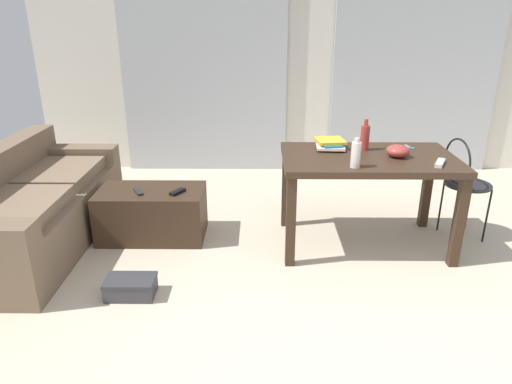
{
  "coord_description": "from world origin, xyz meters",
  "views": [
    {
      "loc": [
        -0.55,
        -1.9,
        1.78
      ],
      "look_at": [
        -0.59,
        1.61,
        0.41
      ],
      "focal_mm": 32.61,
      "sensor_mm": 36.0,
      "label": 1
    }
  ],
  "objects_px": {
    "couch": "(32,208)",
    "bottle_near": "(356,154)",
    "shoebox": "(131,287)",
    "tv_remote_secondary": "(138,191)",
    "tv_remote_on_table": "(440,163)",
    "tv_remote_primary": "(178,192)",
    "coffee_table": "(152,213)",
    "scissors": "(410,147)",
    "wire_chair": "(462,176)",
    "bottle_far": "(365,137)",
    "book_stack": "(330,144)",
    "craft_table": "(368,169)",
    "bowl": "(398,151)"
  },
  "relations": [
    {
      "from": "couch",
      "to": "bowl",
      "type": "bearing_deg",
      "value": -0.27
    },
    {
      "from": "wire_chair",
      "to": "shoebox",
      "type": "xyz_separation_m",
      "value": [
        -2.5,
        -0.91,
        -0.47
      ]
    },
    {
      "from": "bowl",
      "to": "scissors",
      "type": "relative_size",
      "value": 1.43
    },
    {
      "from": "book_stack",
      "to": "tv_remote_on_table",
      "type": "bearing_deg",
      "value": -30.37
    },
    {
      "from": "coffee_table",
      "to": "wire_chair",
      "type": "xyz_separation_m",
      "value": [
        2.53,
        0.02,
        0.33
      ]
    },
    {
      "from": "couch",
      "to": "bottle_near",
      "type": "bearing_deg",
      "value": -6.13
    },
    {
      "from": "bottle_far",
      "to": "tv_remote_primary",
      "type": "height_order",
      "value": "bottle_far"
    },
    {
      "from": "bottle_near",
      "to": "bottle_far",
      "type": "bearing_deg",
      "value": 70.74
    },
    {
      "from": "book_stack",
      "to": "scissors",
      "type": "relative_size",
      "value": 2.45
    },
    {
      "from": "scissors",
      "to": "shoebox",
      "type": "distance_m",
      "value": 2.41
    },
    {
      "from": "bottle_far",
      "to": "bowl",
      "type": "bearing_deg",
      "value": -40.8
    },
    {
      "from": "coffee_table",
      "to": "bottle_near",
      "type": "bearing_deg",
      "value": -14.26
    },
    {
      "from": "book_stack",
      "to": "tv_remote_on_table",
      "type": "distance_m",
      "value": 0.85
    },
    {
      "from": "wire_chair",
      "to": "craft_table",
      "type": "bearing_deg",
      "value": -170.45
    },
    {
      "from": "coffee_table",
      "to": "bottle_far",
      "type": "relative_size",
      "value": 3.46
    },
    {
      "from": "tv_remote_on_table",
      "to": "tv_remote_secondary",
      "type": "height_order",
      "value": "tv_remote_on_table"
    },
    {
      "from": "bowl",
      "to": "shoebox",
      "type": "height_order",
      "value": "bowl"
    },
    {
      "from": "bottle_near",
      "to": "tv_remote_on_table",
      "type": "xyz_separation_m",
      "value": [
        0.63,
        0.07,
        -0.08
      ]
    },
    {
      "from": "tv_remote_primary",
      "to": "bottle_near",
      "type": "bearing_deg",
      "value": 17.37
    },
    {
      "from": "scissors",
      "to": "tv_remote_on_table",
      "type": "bearing_deg",
      "value": -79.5
    },
    {
      "from": "scissors",
      "to": "tv_remote_primary",
      "type": "distance_m",
      "value": 1.92
    },
    {
      "from": "tv_remote_primary",
      "to": "tv_remote_secondary",
      "type": "height_order",
      "value": "tv_remote_primary"
    },
    {
      "from": "tv_remote_secondary",
      "to": "shoebox",
      "type": "distance_m",
      "value": 0.92
    },
    {
      "from": "coffee_table",
      "to": "tv_remote_primary",
      "type": "bearing_deg",
      "value": -15.45
    },
    {
      "from": "tv_remote_on_table",
      "to": "tv_remote_primary",
      "type": "distance_m",
      "value": 2.01
    },
    {
      "from": "craft_table",
      "to": "wire_chair",
      "type": "xyz_separation_m",
      "value": [
        0.8,
        0.13,
        -0.11
      ]
    },
    {
      "from": "bottle_near",
      "to": "coffee_table",
      "type": "bearing_deg",
      "value": 165.74
    },
    {
      "from": "tv_remote_secondary",
      "to": "scissors",
      "type": "bearing_deg",
      "value": -23.3
    },
    {
      "from": "couch",
      "to": "tv_remote_secondary",
      "type": "distance_m",
      "value": 0.85
    },
    {
      "from": "couch",
      "to": "shoebox",
      "type": "relative_size",
      "value": 5.86
    },
    {
      "from": "craft_table",
      "to": "bottle_near",
      "type": "relative_size",
      "value": 6.15
    },
    {
      "from": "couch",
      "to": "tv_remote_primary",
      "type": "xyz_separation_m",
      "value": [
        1.16,
        0.07,
        0.12
      ]
    },
    {
      "from": "coffee_table",
      "to": "scissors",
      "type": "bearing_deg",
      "value": 3.19
    },
    {
      "from": "book_stack",
      "to": "tv_remote_primary",
      "type": "height_order",
      "value": "book_stack"
    },
    {
      "from": "scissors",
      "to": "bottle_near",
      "type": "bearing_deg",
      "value": -136.36
    },
    {
      "from": "bottle_near",
      "to": "bowl",
      "type": "height_order",
      "value": "bottle_near"
    },
    {
      "from": "couch",
      "to": "tv_remote_secondary",
      "type": "relative_size",
      "value": 11.92
    },
    {
      "from": "bottle_near",
      "to": "wire_chair",
      "type": "bearing_deg",
      "value": 23.37
    },
    {
      "from": "bottle_near",
      "to": "tv_remote_primary",
      "type": "height_order",
      "value": "bottle_near"
    },
    {
      "from": "bowl",
      "to": "tv_remote_secondary",
      "type": "height_order",
      "value": "bowl"
    },
    {
      "from": "bowl",
      "to": "tv_remote_secondary",
      "type": "bearing_deg",
      "value": 177.41
    },
    {
      "from": "bottle_far",
      "to": "bowl",
      "type": "distance_m",
      "value": 0.29
    },
    {
      "from": "couch",
      "to": "craft_table",
      "type": "height_order",
      "value": "couch"
    },
    {
      "from": "wire_chair",
      "to": "tv_remote_secondary",
      "type": "relative_size",
      "value": 5.27
    },
    {
      "from": "coffee_table",
      "to": "scissors",
      "type": "xyz_separation_m",
      "value": [
        2.11,
        0.12,
        0.54
      ]
    },
    {
      "from": "craft_table",
      "to": "tv_remote_secondary",
      "type": "relative_size",
      "value": 8.14
    },
    {
      "from": "wire_chair",
      "to": "tv_remote_on_table",
      "type": "bearing_deg",
      "value": -134.08
    },
    {
      "from": "tv_remote_secondary",
      "to": "tv_remote_on_table",
      "type": "bearing_deg",
      "value": -34.68
    },
    {
      "from": "couch",
      "to": "book_stack",
      "type": "height_order",
      "value": "book_stack"
    },
    {
      "from": "scissors",
      "to": "wire_chair",
      "type": "bearing_deg",
      "value": -13.65
    }
  ]
}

